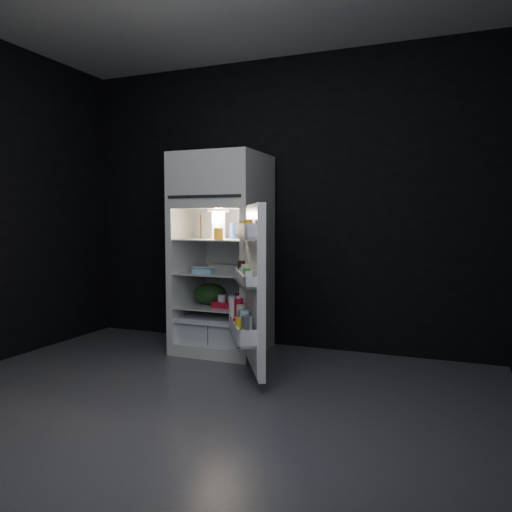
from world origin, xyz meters
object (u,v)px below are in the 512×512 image
at_px(fridge_door, 250,290).
at_px(yogurt_tray, 228,305).
at_px(refrigerator, 223,246).
at_px(milk_jug, 213,225).
at_px(egg_carton, 226,268).

relative_size(fridge_door, yogurt_tray, 4.74).
height_order(refrigerator, milk_jug, refrigerator).
distance_m(egg_carton, yogurt_tray, 0.34).
height_order(refrigerator, yogurt_tray, refrigerator).
bearing_deg(egg_carton, fridge_door, -44.58).
xyz_separation_m(milk_jug, yogurt_tray, (0.20, -0.13, -0.69)).
xyz_separation_m(refrigerator, yogurt_tray, (0.12, -0.17, -0.50)).
bearing_deg(yogurt_tray, refrigerator, 133.13).
bearing_deg(refrigerator, milk_jug, -153.42).
xyz_separation_m(milk_jug, egg_carton, (0.13, -0.01, -0.38)).
bearing_deg(milk_jug, fridge_door, -22.50).
bearing_deg(refrigerator, fridge_door, -51.50).
bearing_deg(milk_jug, yogurt_tray, -8.65).
relative_size(fridge_door, egg_carton, 3.97).
xyz_separation_m(fridge_door, yogurt_tray, (-0.44, 0.54, -0.23)).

